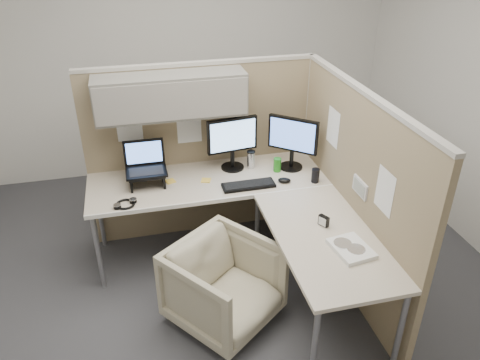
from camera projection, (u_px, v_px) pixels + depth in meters
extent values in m
plane|color=#37383D|center=(235.00, 285.00, 3.86)|extent=(4.50, 4.50, 0.00)
cube|color=#927F5F|center=(201.00, 153.00, 4.21)|extent=(2.00, 0.05, 1.60)
cube|color=#A8A399|center=(197.00, 63.00, 3.81)|extent=(2.00, 0.06, 0.03)
cube|color=slate|center=(170.00, 94.00, 3.73)|extent=(1.20, 0.34, 0.34)
cube|color=gray|center=(173.00, 102.00, 3.58)|extent=(1.18, 0.01, 0.30)
plane|color=white|center=(129.00, 124.00, 3.89)|extent=(0.26, 0.00, 0.26)
plane|color=white|center=(189.00, 126.00, 4.03)|extent=(0.26, 0.00, 0.26)
cube|color=#927F5F|center=(352.00, 195.00, 3.57)|extent=(0.05, 2.00, 1.60)
cube|color=#A8A399|center=(367.00, 93.00, 3.17)|extent=(0.06, 2.00, 0.03)
cube|color=#A8A399|center=(306.00, 142.00, 4.41)|extent=(0.06, 0.06, 1.60)
cube|color=silver|center=(361.00, 187.00, 3.36)|extent=(0.02, 0.20, 0.12)
cube|color=gray|center=(359.00, 188.00, 3.35)|extent=(0.00, 0.16, 0.09)
plane|color=white|center=(333.00, 127.00, 3.71)|extent=(0.00, 0.26, 0.26)
plane|color=white|center=(385.00, 191.00, 3.03)|extent=(0.00, 0.26, 0.26)
cube|color=beige|center=(209.00, 180.00, 3.94)|extent=(2.00, 0.68, 0.03)
cube|color=beige|center=(325.00, 238.00, 3.24)|extent=(0.68, 1.30, 0.03)
cube|color=white|center=(217.00, 201.00, 3.66)|extent=(2.00, 0.02, 0.03)
cylinder|color=gray|center=(98.00, 252.00, 3.68)|extent=(0.04, 0.04, 0.70)
cylinder|color=gray|center=(100.00, 213.00, 4.17)|extent=(0.04, 0.04, 0.70)
cylinder|color=gray|center=(314.00, 350.00, 2.85)|extent=(0.04, 0.04, 0.70)
cylinder|color=gray|center=(400.00, 332.00, 2.97)|extent=(0.04, 0.04, 0.70)
cylinder|color=gray|center=(257.00, 229.00, 3.95)|extent=(0.04, 0.04, 0.70)
imported|color=#BDBA96|center=(224.00, 282.00, 3.38)|extent=(0.93, 0.92, 0.70)
cylinder|color=black|center=(233.00, 167.00, 4.10)|extent=(0.20, 0.20, 0.02)
cylinder|color=black|center=(232.00, 159.00, 4.06)|extent=(0.04, 0.04, 0.15)
cube|color=black|center=(232.00, 135.00, 3.95)|extent=(0.44, 0.09, 0.30)
cube|color=#92C2FC|center=(233.00, 136.00, 3.94)|extent=(0.40, 0.06, 0.26)
cylinder|color=black|center=(291.00, 167.00, 4.11)|extent=(0.20, 0.20, 0.02)
cylinder|color=black|center=(292.00, 158.00, 4.07)|extent=(0.04, 0.04, 0.15)
cube|color=black|center=(293.00, 135.00, 3.96)|extent=(0.36, 0.31, 0.30)
cube|color=#5784EC|center=(292.00, 135.00, 3.95)|extent=(0.31, 0.26, 0.26)
cube|color=black|center=(147.00, 173.00, 3.79)|extent=(0.29, 0.23, 0.01)
cube|color=black|center=(131.00, 181.00, 3.79)|extent=(0.02, 0.21, 0.12)
cube|color=black|center=(163.00, 177.00, 3.84)|extent=(0.02, 0.21, 0.12)
cube|color=black|center=(146.00, 172.00, 3.78)|extent=(0.33, 0.23, 0.02)
cube|color=black|center=(144.00, 152.00, 3.85)|extent=(0.33, 0.06, 0.21)
cube|color=#598CF2|center=(144.00, 153.00, 3.84)|extent=(0.29, 0.04, 0.17)
cube|color=black|center=(249.00, 185.00, 3.82)|extent=(0.43, 0.15, 0.02)
ellipsoid|color=black|center=(284.00, 180.00, 3.88)|extent=(0.12, 0.10, 0.04)
cylinder|color=silver|center=(251.00, 160.00, 4.08)|extent=(0.07, 0.07, 0.15)
cylinder|color=black|center=(251.00, 152.00, 4.04)|extent=(0.07, 0.07, 0.01)
cylinder|color=black|center=(315.00, 175.00, 3.86)|extent=(0.07, 0.07, 0.12)
cylinder|color=#268C1E|center=(277.00, 165.00, 4.03)|extent=(0.07, 0.07, 0.12)
cube|color=yellow|center=(170.00, 181.00, 3.89)|extent=(0.10, 0.10, 0.01)
cube|color=yellow|center=(206.00, 180.00, 3.91)|extent=(0.10, 0.10, 0.01)
torus|color=black|center=(125.00, 204.00, 3.57)|extent=(0.20, 0.20, 0.02)
cylinder|color=black|center=(117.00, 206.00, 3.53)|extent=(0.06, 0.06, 0.03)
cylinder|color=black|center=(133.00, 201.00, 3.60)|extent=(0.06, 0.06, 0.03)
cube|color=white|center=(351.00, 249.00, 3.08)|extent=(0.26, 0.31, 0.03)
cylinder|color=silver|center=(356.00, 249.00, 3.05)|extent=(0.12, 0.12, 0.00)
cylinder|color=silver|center=(343.00, 243.00, 3.11)|extent=(0.12, 0.12, 0.00)
cube|color=black|center=(324.00, 221.00, 3.32)|extent=(0.07, 0.08, 0.08)
cube|color=white|center=(322.00, 222.00, 3.31)|extent=(0.03, 0.06, 0.06)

